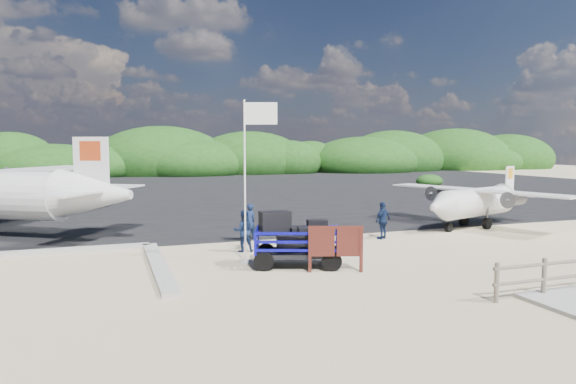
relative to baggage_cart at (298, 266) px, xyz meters
name	(u,v)px	position (x,y,z in m)	size (l,w,h in m)	color
ground	(308,267)	(0.27, -0.20, 0.00)	(160.00, 160.00, 0.00)	beige
asphalt_apron	(180,190)	(0.27, 29.80, 0.00)	(90.00, 50.00, 0.04)	#B2B2B2
vegetation_band	(154,175)	(0.27, 54.80, 0.00)	(124.00, 8.00, 4.40)	#B2B2B2
baggage_cart	(298,266)	(0.00, 0.00, 0.00)	(2.93, 1.67, 1.46)	#0D0BAB
flagpole	(245,262)	(-1.41, 1.18, 0.00)	(1.07, 0.45, 5.34)	white
signboard	(335,272)	(0.82, -1.10, 0.00)	(1.78, 0.17, 1.46)	#572119
crew_a	(250,222)	(-0.21, 5.04, 0.75)	(0.55, 0.36, 1.50)	#111F42
crew_b	(243,231)	(-1.05, 2.81, 0.77)	(0.74, 0.58, 1.53)	#111F42
crew_c	(383,220)	(5.04, 3.37, 0.78)	(0.91, 0.38, 1.55)	#111F42
aircraft_large	(326,191)	(12.11, 25.21, 0.00)	(17.80, 17.80, 5.34)	#B2B2B2
aircraft_small	(66,189)	(-9.08, 34.11, 0.00)	(7.48, 7.48, 2.69)	#B2B2B2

